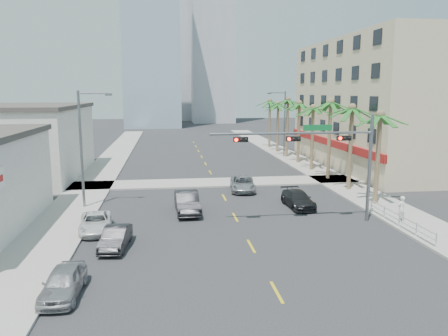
% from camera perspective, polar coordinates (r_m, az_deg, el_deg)
% --- Properties ---
extents(ground, '(260.00, 260.00, 0.00)m').
position_cam_1_polar(ground, '(22.30, 5.59, -13.63)').
color(ground, '#262628').
rests_on(ground, ground).
extents(sidewalk_right, '(4.00, 120.00, 0.15)m').
position_cam_1_polar(sidewalk_right, '(44.16, 14.96, -1.95)').
color(sidewalk_right, gray).
rests_on(sidewalk_right, ground).
extents(sidewalk_left, '(4.00, 120.00, 0.15)m').
position_cam_1_polar(sidewalk_left, '(41.49, -17.41, -2.82)').
color(sidewalk_left, gray).
rests_on(sidewalk_left, ground).
extents(sidewalk_cross, '(80.00, 4.00, 0.15)m').
position_cam_1_polar(sidewalk_cross, '(43.07, -1.02, -1.91)').
color(sidewalk_cross, gray).
rests_on(sidewalk_cross, ground).
extents(building_right, '(15.25, 28.00, 15.00)m').
position_cam_1_polar(building_right, '(56.63, 20.88, 7.85)').
color(building_right, beige).
rests_on(building_right, ground).
extents(building_left_far, '(11.00, 18.00, 7.20)m').
position_cam_1_polar(building_left_far, '(50.39, -24.51, 2.98)').
color(building_left_far, beige).
rests_on(building_left_far, ground).
extents(tower_far_left, '(14.00, 14.00, 48.00)m').
position_cam_1_polar(tower_far_left, '(115.93, -9.48, 17.26)').
color(tower_far_left, '#99B2C6').
rests_on(tower_far_left, ground).
extents(tower_far_right, '(12.00, 12.00, 60.00)m').
position_cam_1_polar(tower_far_right, '(132.32, -1.53, 19.07)').
color(tower_far_right, '#ADADB2').
rests_on(tower_far_right, ground).
extents(tower_far_center, '(16.00, 16.00, 42.00)m').
position_cam_1_polar(tower_far_center, '(145.41, -7.02, 14.60)').
color(tower_far_center, '#ADADB2').
rests_on(tower_far_center, ground).
extents(traffic_signal_mast, '(11.12, 0.54, 7.20)m').
position_cam_1_polar(traffic_signal_mast, '(30.02, 13.12, 2.32)').
color(traffic_signal_mast, slate).
rests_on(traffic_signal_mast, ground).
extents(palm_tree_0, '(4.80, 4.80, 7.80)m').
position_cam_1_polar(palm_tree_0, '(35.89, 19.74, 6.44)').
color(palm_tree_0, brown).
rests_on(palm_tree_0, ground).
extents(palm_tree_1, '(4.80, 4.80, 8.16)m').
position_cam_1_polar(palm_tree_1, '(40.57, 16.41, 7.44)').
color(palm_tree_1, brown).
rests_on(palm_tree_1, ground).
extents(palm_tree_2, '(4.80, 4.80, 8.52)m').
position_cam_1_polar(palm_tree_2, '(45.36, 13.77, 8.22)').
color(palm_tree_2, brown).
rests_on(palm_tree_2, ground).
extents(palm_tree_3, '(4.80, 4.80, 7.80)m').
position_cam_1_polar(palm_tree_3, '(50.26, 11.58, 7.64)').
color(palm_tree_3, brown).
rests_on(palm_tree_3, ground).
extents(palm_tree_4, '(4.80, 4.80, 8.16)m').
position_cam_1_polar(palm_tree_4, '(55.19, 9.83, 8.24)').
color(palm_tree_4, brown).
rests_on(palm_tree_4, ground).
extents(palm_tree_5, '(4.80, 4.80, 8.52)m').
position_cam_1_polar(palm_tree_5, '(60.17, 8.36, 8.74)').
color(palm_tree_5, brown).
rests_on(palm_tree_5, ground).
extents(palm_tree_6, '(4.80, 4.80, 7.80)m').
position_cam_1_polar(palm_tree_6, '(65.21, 7.09, 8.24)').
color(palm_tree_6, brown).
rests_on(palm_tree_6, ground).
extents(palm_tree_7, '(4.80, 4.80, 8.16)m').
position_cam_1_polar(palm_tree_7, '(70.24, 6.02, 8.65)').
color(palm_tree_7, brown).
rests_on(palm_tree_7, ground).
extents(streetlight_left, '(2.55, 0.25, 9.00)m').
position_cam_1_polar(streetlight_left, '(34.68, -17.86, 3.08)').
color(streetlight_left, slate).
rests_on(streetlight_left, ground).
extents(streetlight_right, '(2.55, 0.25, 9.00)m').
position_cam_1_polar(streetlight_right, '(60.12, 7.74, 6.16)').
color(streetlight_right, slate).
rests_on(streetlight_right, ground).
extents(guardrail, '(0.08, 8.08, 1.00)m').
position_cam_1_polar(guardrail, '(31.06, 21.94, -6.17)').
color(guardrail, silver).
rests_on(guardrail, ground).
extents(car_parked_near, '(1.66, 3.86, 1.30)m').
position_cam_1_polar(car_parked_near, '(21.00, -20.25, -13.83)').
color(car_parked_near, '#B0B0B5').
rests_on(car_parked_near, ground).
extents(car_parked_mid, '(1.69, 3.89, 1.24)m').
position_cam_1_polar(car_parked_mid, '(26.15, -13.98, -8.83)').
color(car_parked_mid, black).
rests_on(car_parked_mid, ground).
extents(car_parked_far, '(2.45, 4.47, 1.19)m').
position_cam_1_polar(car_parked_far, '(29.44, -16.39, -6.87)').
color(car_parked_far, silver).
rests_on(car_parked_far, ground).
extents(car_lane_left, '(1.86, 4.84, 1.57)m').
position_cam_1_polar(car_lane_left, '(32.67, -4.85, -4.49)').
color(car_lane_left, black).
rests_on(car_lane_left, ground).
extents(car_lane_center, '(2.64, 4.85, 1.29)m').
position_cam_1_polar(car_lane_center, '(39.70, 2.45, -2.09)').
color(car_lane_center, '#A9A9AE').
rests_on(car_lane_center, ground).
extents(car_lane_right, '(2.00, 4.46, 1.27)m').
position_cam_1_polar(car_lane_right, '(34.61, 9.63, -4.04)').
color(car_lane_right, black).
rests_on(car_lane_right, ground).
extents(pedestrian, '(0.75, 0.63, 1.74)m').
position_cam_1_polar(pedestrian, '(32.30, 22.15, -4.94)').
color(pedestrian, white).
rests_on(pedestrian, sidewalk_right).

